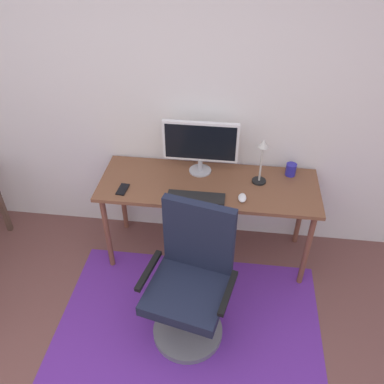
# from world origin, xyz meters

# --- Properties ---
(wall_back) EXTENTS (6.00, 0.10, 2.60)m
(wall_back) POSITION_xyz_m (0.00, 2.20, 1.30)
(wall_back) COLOR silver
(wall_back) RESTS_ON ground
(area_rug) EXTENTS (1.94, 1.27, 0.01)m
(area_rug) POSITION_xyz_m (0.14, 1.10, 0.00)
(area_rug) COLOR #602991
(area_rug) RESTS_ON ground
(desk) EXTENTS (1.71, 0.60, 0.76)m
(desk) POSITION_xyz_m (0.20, 1.83, 0.69)
(desk) COLOR brown
(desk) RESTS_ON ground
(monitor) EXTENTS (0.59, 0.18, 0.44)m
(monitor) POSITION_xyz_m (0.12, 1.99, 1.02)
(monitor) COLOR #B2B2B7
(monitor) RESTS_ON desk
(keyboard) EXTENTS (0.43, 0.13, 0.02)m
(keyboard) POSITION_xyz_m (0.13, 1.63, 0.77)
(keyboard) COLOR black
(keyboard) RESTS_ON desk
(computer_mouse) EXTENTS (0.06, 0.10, 0.03)m
(computer_mouse) POSITION_xyz_m (0.47, 1.66, 0.78)
(computer_mouse) COLOR white
(computer_mouse) RESTS_ON desk
(coffee_cup) EXTENTS (0.08, 0.08, 0.10)m
(coffee_cup) POSITION_xyz_m (0.84, 2.03, 0.81)
(coffee_cup) COLOR #2A269C
(coffee_cup) RESTS_ON desk
(cell_phone) EXTENTS (0.08, 0.15, 0.01)m
(cell_phone) POSITION_xyz_m (-0.44, 1.67, 0.77)
(cell_phone) COLOR black
(cell_phone) RESTS_ON desk
(desk_lamp) EXTENTS (0.11, 0.11, 0.38)m
(desk_lamp) POSITION_xyz_m (0.59, 1.90, 0.99)
(desk_lamp) COLOR black
(desk_lamp) RESTS_ON desk
(office_chair) EXTENTS (0.65, 0.61, 1.06)m
(office_chair) POSITION_xyz_m (0.16, 1.07, 0.45)
(office_chair) COLOR slate
(office_chair) RESTS_ON ground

